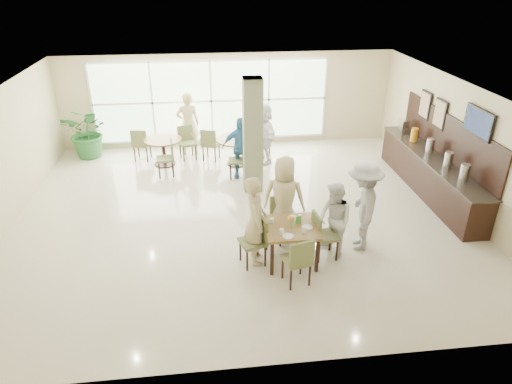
{
  "coord_description": "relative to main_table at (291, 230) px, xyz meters",
  "views": [
    {
      "loc": [
        -0.72,
        -9.13,
        5.09
      ],
      "look_at": [
        0.2,
        -1.2,
        1.1
      ],
      "focal_mm": 32.0,
      "sensor_mm": 36.0,
      "label": 1
    }
  ],
  "objects": [
    {
      "name": "ground",
      "position": [
        -0.76,
        1.99,
        -0.66
      ],
      "size": [
        10.0,
        10.0,
        0.0
      ],
      "primitive_type": "plane",
      "color": "beige",
      "rests_on": "ground"
    },
    {
      "name": "adult_a",
      "position": [
        -0.61,
        3.98,
        0.15
      ],
      "size": [
        1.04,
        0.7,
        1.63
      ],
      "primitive_type": "imported",
      "rotation": [
        0.0,
        0.0,
        -0.18
      ],
      "color": "teal",
      "rests_on": "ground"
    },
    {
      "name": "tabletop_clutter",
      "position": [
        0.02,
        -0.02,
        0.15
      ],
      "size": [
        0.76,
        0.83,
        0.21
      ],
      "color": "white",
      "rests_on": "main_table"
    },
    {
      "name": "teen_right",
      "position": [
        0.84,
        0.1,
        0.1
      ],
      "size": [
        0.79,
        0.89,
        1.52
      ],
      "primitive_type": "imported",
      "rotation": [
        0.0,
        0.0,
        -1.23
      ],
      "color": "white",
      "rests_on": "ground"
    },
    {
      "name": "teen_left",
      "position": [
        -0.66,
        0.07,
        0.21
      ],
      "size": [
        0.44,
        0.65,
        1.75
      ],
      "primitive_type": "imported",
      "rotation": [
        0.0,
        0.0,
        1.61
      ],
      "color": "tan",
      "rests_on": "ground"
    },
    {
      "name": "teen_standing",
      "position": [
        1.46,
        0.32,
        0.26
      ],
      "size": [
        0.95,
        1.32,
        1.84
      ],
      "primitive_type": "imported",
      "rotation": [
        0.0,
        0.0,
        -1.82
      ],
      "color": "#9D9D9F",
      "rests_on": "ground"
    },
    {
      "name": "round_table_right",
      "position": [
        -0.63,
        4.85,
        -0.07
      ],
      "size": [
        1.16,
        1.16,
        0.75
      ],
      "color": "brown",
      "rests_on": "ground"
    },
    {
      "name": "potted_plant",
      "position": [
        -4.84,
        5.88,
        0.1
      ],
      "size": [
        1.73,
        1.73,
        1.51
      ],
      "primitive_type": "imported",
      "rotation": [
        0.0,
        0.0,
        -0.33
      ],
      "color": "#28662E",
      "rests_on": "ground"
    },
    {
      "name": "room_shell",
      "position": [
        -0.76,
        1.99,
        1.04
      ],
      "size": [
        10.0,
        10.0,
        10.0
      ],
      "color": "white",
      "rests_on": "ground"
    },
    {
      "name": "wall_tv",
      "position": [
        4.17,
        1.39,
        1.49
      ],
      "size": [
        0.06,
        1.0,
        0.58
      ],
      "color": "black",
      "rests_on": "ground"
    },
    {
      "name": "main_table",
      "position": [
        0.0,
        0.0,
        0.0
      ],
      "size": [
        0.98,
        0.98,
        0.75
      ],
      "color": "brown",
      "rests_on": "ground"
    },
    {
      "name": "chairs_main_table",
      "position": [
        -0.01,
        0.02,
        -0.19
      ],
      "size": [
        1.93,
        1.96,
        0.95
      ],
      "color": "#5D6839",
      "rests_on": "ground"
    },
    {
      "name": "adult_standing",
      "position": [
        -1.97,
        5.8,
        0.27
      ],
      "size": [
        0.72,
        0.52,
        1.85
      ],
      "primitive_type": "imported",
      "rotation": [
        0.0,
        0.0,
        3.26
      ],
      "color": "tan",
      "rests_on": "ground"
    },
    {
      "name": "adult_b",
      "position": [
        0.13,
        4.94,
        0.19
      ],
      "size": [
        1.22,
        1.72,
        1.71
      ],
      "primitive_type": "imported",
      "rotation": [
        0.0,
        0.0,
        -1.19
      ],
      "color": "white",
      "rests_on": "ground"
    },
    {
      "name": "chairs_table_right",
      "position": [
        -0.65,
        4.81,
        -0.19
      ],
      "size": [
        2.05,
        1.84,
        0.95
      ],
      "color": "#5D6839",
      "rests_on": "ground"
    },
    {
      "name": "chairs_table_left",
      "position": [
        -2.64,
        5.05,
        -0.19
      ],
      "size": [
        1.85,
        1.71,
        0.95
      ],
      "color": "#5D6839",
      "rests_on": "ground"
    },
    {
      "name": "buffet_counter",
      "position": [
        3.94,
        2.5,
        -0.11
      ],
      "size": [
        0.64,
        4.7,
        1.95
      ],
      "color": "black",
      "rests_on": "ground"
    },
    {
      "name": "framed_art_a",
      "position": [
        4.18,
        2.99,
        1.19
      ],
      "size": [
        0.05,
        0.55,
        0.7
      ],
      "color": "black",
      "rests_on": "ground"
    },
    {
      "name": "teen_far",
      "position": [
        0.01,
        0.87,
        0.22
      ],
      "size": [
        0.97,
        0.72,
        1.77
      ],
      "primitive_type": "imported",
      "rotation": [
        0.0,
        0.0,
        2.82
      ],
      "color": "tan",
      "rests_on": "ground"
    },
    {
      "name": "round_table_left",
      "position": [
        -2.68,
        5.05,
        -0.1
      ],
      "size": [
        1.03,
        1.03,
        0.75
      ],
      "color": "brown",
      "rests_on": "ground"
    },
    {
      "name": "framed_art_b",
      "position": [
        4.18,
        3.79,
        1.19
      ],
      "size": [
        0.05,
        0.55,
        0.7
      ],
      "color": "black",
      "rests_on": "ground"
    },
    {
      "name": "window_bank",
      "position": [
        -1.26,
        6.45,
        0.74
      ],
      "size": [
        7.0,
        0.04,
        7.0
      ],
      "color": "silver",
      "rests_on": "ground"
    },
    {
      "name": "column",
      "position": [
        -0.36,
        3.19,
        0.74
      ],
      "size": [
        0.45,
        0.45,
        2.8
      ],
      "primitive_type": "cube",
      "color": "#636848",
      "rests_on": "ground"
    }
  ]
}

